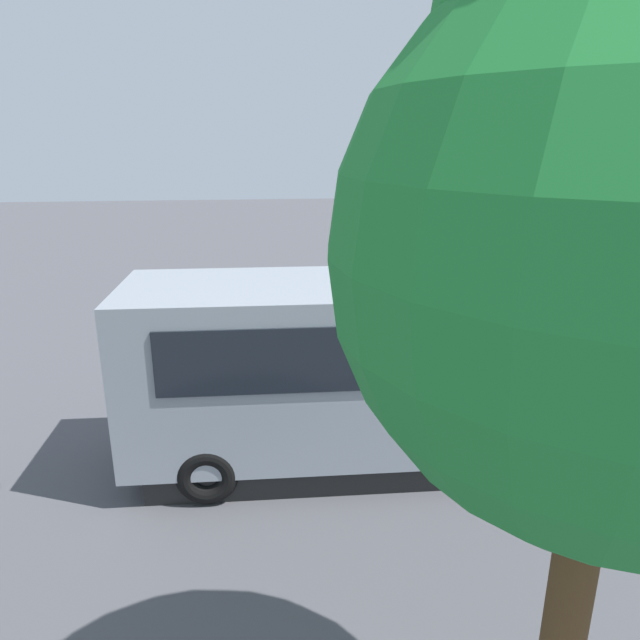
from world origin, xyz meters
name	(u,v)px	position (x,y,z in m)	size (l,w,h in m)	color
ground_plane	(385,359)	(0.00, 0.00, 0.00)	(80.00, 80.00, 0.00)	#4C4C51
tour_bus	(394,372)	(0.94, 4.70, 1.64)	(9.10, 2.76, 3.25)	#8C939E
spectator_far_left	(453,345)	(-1.06, 2.00, 1.07)	(0.57, 0.38, 1.79)	#473823
spectator_left	(396,350)	(0.24, 2.03, 1.02)	(0.57, 0.39, 1.72)	black
spectator_centre	(343,350)	(1.43, 1.99, 1.05)	(0.57, 0.39, 1.76)	#473823
spectator_right	(284,351)	(2.72, 1.92, 1.05)	(0.58, 0.35, 1.75)	black
parked_motorcycle_silver	(294,385)	(2.55, 2.46, 0.48)	(2.05, 0.58, 0.99)	black
stunt_motorcycle	(233,313)	(3.98, -2.48, 0.61)	(2.05, 0.58, 1.23)	black
traffic_cone	(305,316)	(1.85, -2.96, 0.30)	(0.34, 0.34, 0.63)	orange
tree_centre	(633,210)	(1.07, 10.58, 5.12)	(3.55, 3.55, 7.17)	#51381E
bay_line_a	(486,330)	(-3.50, -1.96, 0.00)	(0.32, 4.46, 0.01)	white
bay_line_b	(399,333)	(-0.86, -1.96, 0.00)	(0.32, 4.45, 0.01)	white
bay_line_c	(310,336)	(1.79, -1.96, 0.00)	(0.29, 3.88, 0.01)	white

